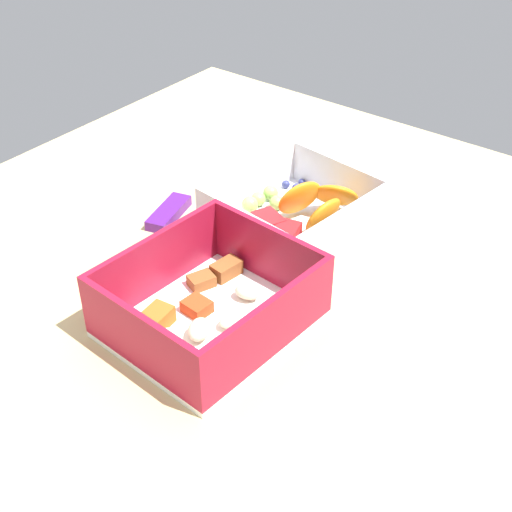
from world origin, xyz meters
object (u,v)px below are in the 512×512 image
Objects in this scene: pasta_container at (210,307)px; paper_cup_liner at (351,175)px; fruit_bowl at (295,212)px; candy_bar at (169,213)px.

paper_cup_liner is (30.83, 3.54, -1.28)cm from pasta_container.
pasta_container is 1.03× the size of fruit_bowl.
fruit_bowl is 14.54cm from candy_bar.
pasta_container is at bearing -173.45° from paper_cup_liner.
fruit_bowl reaches higher than paper_cup_liner.
fruit_bowl is 12.57cm from paper_cup_liner.
candy_bar is 23.17cm from paper_cup_liner.
candy_bar is 1.62× the size of paper_cup_liner.
pasta_container is 18.61cm from fruit_bowl.
fruit_bowl reaches higher than candy_bar.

